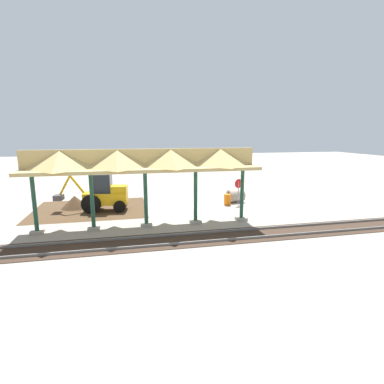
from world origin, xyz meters
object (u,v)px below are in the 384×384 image
at_px(backhoe, 104,194).
at_px(stop_sign, 239,186).
at_px(traffic_barrel, 227,200).
at_px(concrete_pipe, 235,196).

bearing_deg(backhoe, stop_sign, 177.97).
distance_m(backhoe, traffic_barrel, 9.84).
xyz_separation_m(stop_sign, traffic_barrel, (0.90, -0.11, -1.09)).
distance_m(stop_sign, backhoe, 10.71).
bearing_deg(traffic_barrel, concrete_pipe, -140.38).
xyz_separation_m(stop_sign, concrete_pipe, (-0.12, -0.96, -1.00)).
bearing_deg(concrete_pipe, traffic_barrel, 39.62).
height_order(concrete_pipe, traffic_barrel, concrete_pipe).
relative_size(backhoe, traffic_barrel, 6.05).
bearing_deg(backhoe, traffic_barrel, 178.43).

